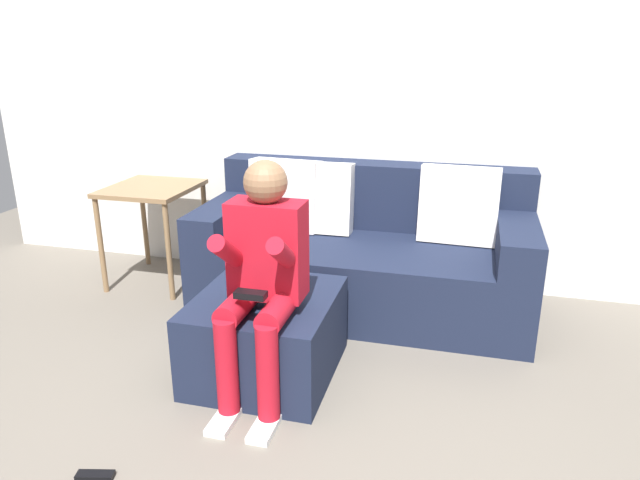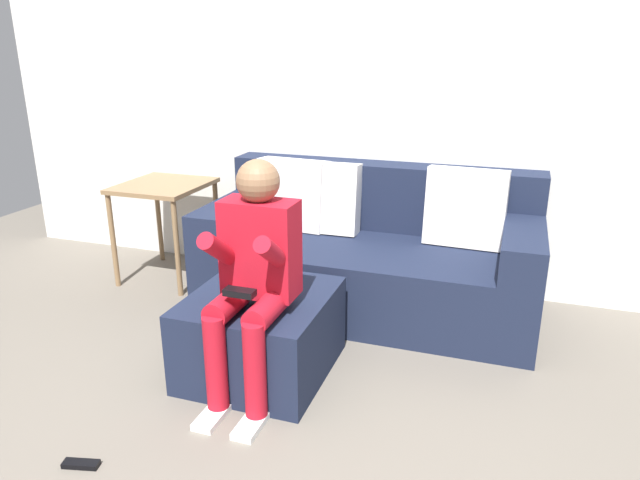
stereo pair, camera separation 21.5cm
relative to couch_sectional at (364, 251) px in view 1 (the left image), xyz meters
The scene contains 6 objects.
wall_back 1.09m from the couch_sectional, 94.09° to the left, with size 5.95×0.10×2.67m, color silver.
couch_sectional is the anchor object (origin of this frame).
ottoman 1.04m from the couch_sectional, 107.52° to the right, with size 0.68×0.74×0.42m, color #192138.
person_seated 1.23m from the couch_sectional, 102.48° to the right, with size 0.35×0.58×1.13m.
side_table 1.50m from the couch_sectional, behind, with size 0.56×0.61×0.69m.
remote_near_ottoman 2.05m from the couch_sectional, 110.36° to the right, with size 0.15×0.05×0.02m, color black.
Camera 1 is at (0.65, -1.52, 1.62)m, focal length 32.52 mm.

